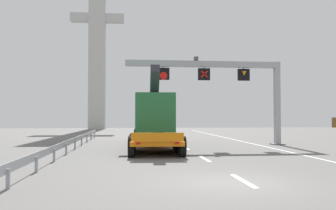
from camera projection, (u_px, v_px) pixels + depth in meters
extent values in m
plane|color=slate|center=(232.00, 183.00, 11.73)|extent=(112.00, 112.00, 0.00)
cube|color=silver|center=(243.00, 181.00, 12.02)|extent=(0.20, 2.60, 0.01)
cube|color=silver|center=(205.00, 159.00, 18.23)|extent=(0.20, 2.60, 0.01)
cube|color=silver|center=(186.00, 148.00, 24.44)|extent=(0.20, 2.60, 0.01)
cube|color=silver|center=(175.00, 142.00, 30.65)|extent=(0.20, 2.60, 0.01)
cube|color=silver|center=(167.00, 137.00, 36.86)|extent=(0.20, 2.60, 0.01)
cube|color=silver|center=(162.00, 134.00, 43.07)|extent=(0.20, 2.60, 0.01)
cube|color=silver|center=(158.00, 132.00, 49.28)|extent=(0.20, 2.60, 0.01)
cube|color=silver|center=(155.00, 130.00, 55.49)|extent=(0.20, 2.60, 0.01)
cube|color=silver|center=(273.00, 148.00, 24.29)|extent=(0.20, 63.00, 0.01)
cube|color=#9EA0A5|center=(277.00, 103.00, 27.55)|extent=(0.40, 0.40, 6.29)
cube|color=slate|center=(277.00, 144.00, 27.45)|extent=(0.90, 0.90, 0.08)
cube|color=#9EA0A5|center=(204.00, 64.00, 27.06)|extent=(11.68, 0.44, 0.44)
cube|color=#4C4C51|center=(196.00, 59.00, 27.01)|extent=(0.28, 0.40, 0.28)
cube|color=black|center=(244.00, 75.00, 27.35)|extent=(0.88, 0.24, 0.88)
cube|color=#9EA0A5|center=(244.00, 68.00, 27.36)|extent=(0.08, 0.08, 0.16)
cone|color=orange|center=(244.00, 73.00, 27.22)|extent=(0.32, 0.32, 0.31)
cube|color=black|center=(204.00, 74.00, 27.04)|extent=(0.88, 0.24, 0.88)
cube|color=#9EA0A5|center=(204.00, 68.00, 27.05)|extent=(0.08, 0.08, 0.16)
cube|color=red|center=(204.00, 74.00, 26.91)|extent=(0.54, 0.02, 0.54)
cube|color=red|center=(204.00, 74.00, 26.91)|extent=(0.54, 0.02, 0.54)
cube|color=black|center=(163.00, 74.00, 26.72)|extent=(0.88, 0.24, 0.88)
cube|color=#9EA0A5|center=(163.00, 67.00, 26.74)|extent=(0.08, 0.08, 0.16)
cone|color=red|center=(164.00, 76.00, 26.59)|extent=(0.56, 0.02, 0.56)
cube|color=orange|center=(154.00, 138.00, 23.52)|extent=(3.15, 10.49, 0.24)
cube|color=orange|center=(158.00, 137.00, 18.27)|extent=(2.66, 0.17, 0.44)
cylinder|color=black|center=(131.00, 147.00, 18.94)|extent=(0.36, 1.11, 1.10)
cylinder|color=black|center=(183.00, 147.00, 19.13)|extent=(0.36, 1.11, 1.10)
cylinder|color=black|center=(132.00, 145.00, 19.99)|extent=(0.36, 1.11, 1.10)
cylinder|color=black|center=(180.00, 145.00, 20.17)|extent=(0.36, 1.11, 1.10)
cylinder|color=black|center=(132.00, 144.00, 21.03)|extent=(0.36, 1.11, 1.10)
cylinder|color=black|center=(179.00, 144.00, 21.22)|extent=(0.36, 1.11, 1.10)
cylinder|color=black|center=(133.00, 143.00, 22.08)|extent=(0.36, 1.11, 1.10)
cylinder|color=black|center=(177.00, 142.00, 22.27)|extent=(0.36, 1.11, 1.10)
cylinder|color=black|center=(133.00, 141.00, 23.13)|extent=(0.36, 1.11, 1.10)
cylinder|color=black|center=(175.00, 141.00, 23.31)|extent=(0.36, 1.11, 1.10)
cube|color=red|center=(152.00, 117.00, 30.65)|extent=(2.68, 3.29, 3.10)
cube|color=black|center=(152.00, 109.00, 30.67)|extent=(2.71, 3.31, 0.60)
cylinder|color=black|center=(137.00, 135.00, 31.39)|extent=(0.38, 1.11, 1.10)
cylinder|color=black|center=(166.00, 135.00, 31.57)|extent=(0.38, 1.11, 1.10)
cylinder|color=black|center=(136.00, 136.00, 29.39)|extent=(0.38, 1.11, 1.10)
cylinder|color=black|center=(168.00, 136.00, 29.57)|extent=(0.38, 1.11, 1.10)
cube|color=#236638|center=(154.00, 115.00, 23.97)|extent=(2.57, 5.80, 2.70)
cube|color=#2D2D33|center=(155.00, 85.00, 23.18)|extent=(0.66, 2.96, 2.29)
cube|color=red|center=(138.00, 143.00, 18.15)|extent=(0.20, 0.07, 0.12)
cube|color=red|center=(177.00, 143.00, 18.29)|extent=(0.20, 0.07, 0.12)
cube|color=#999EA3|center=(74.00, 140.00, 23.47)|extent=(0.04, 29.01, 0.32)
cube|color=#999EA3|center=(8.00, 179.00, 10.65)|extent=(0.10, 0.10, 0.60)
cube|color=#999EA3|center=(36.00, 165.00, 13.85)|extent=(0.10, 0.10, 0.60)
cube|color=#999EA3|center=(54.00, 156.00, 17.06)|extent=(0.10, 0.10, 0.60)
cube|color=#999EA3|center=(66.00, 149.00, 20.26)|extent=(0.10, 0.10, 0.60)
cube|color=#999EA3|center=(75.00, 145.00, 23.47)|extent=(0.10, 0.10, 0.60)
cube|color=#999EA3|center=(82.00, 141.00, 26.67)|extent=(0.10, 0.10, 0.60)
cube|color=#999EA3|center=(87.00, 139.00, 29.88)|extent=(0.10, 0.10, 0.60)
cube|color=#999EA3|center=(91.00, 137.00, 33.08)|extent=(0.10, 0.10, 0.60)
cube|color=#999EA3|center=(95.00, 135.00, 36.29)|extent=(0.10, 0.10, 0.60)
cube|color=#B7B7B2|center=(97.00, 39.00, 61.75)|extent=(2.80, 2.00, 30.49)
cube|color=#B7B7B2|center=(97.00, 18.00, 61.87)|extent=(9.00, 1.60, 1.40)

